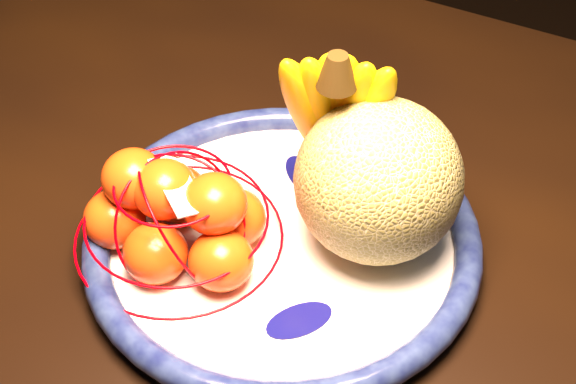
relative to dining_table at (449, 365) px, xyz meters
The scene contains 6 objects.
dining_table is the anchor object (origin of this frame).
fruit_bowl 0.20m from the dining_table, behind, with size 0.37×0.37×0.03m.
cantaloupe 0.20m from the dining_table, 166.10° to the left, with size 0.15×0.15×0.15m, color olive.
banana_bunch 0.27m from the dining_table, 159.65° to the left, with size 0.13×0.13×0.21m.
mandarin_bag 0.30m from the dining_table, 163.02° to the right, with size 0.20×0.20×0.12m.
price_tag 0.31m from the dining_table, 162.12° to the right, with size 0.07×0.03×0.00m, color white.
Camera 1 is at (0.05, -0.53, 1.40)m, focal length 55.00 mm.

